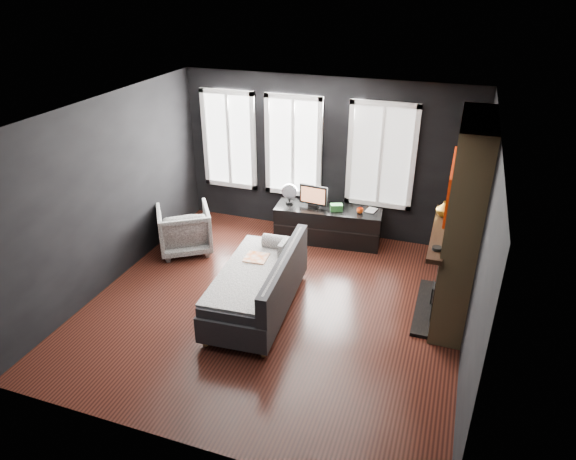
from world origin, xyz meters
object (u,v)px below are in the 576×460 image
(sofa, at_px, (257,281))
(media_console, at_px, (328,225))
(mantel_vase, at_px, (444,209))
(armchair, at_px, (184,227))
(mug, at_px, (360,210))
(monitor, at_px, (313,195))
(book, at_px, (367,204))

(sofa, relative_size, media_console, 1.15)
(media_console, relative_size, mantel_vase, 8.35)
(armchair, bearing_deg, mug, 168.07)
(sofa, distance_m, media_console, 2.29)
(mug, height_order, mantel_vase, mantel_vase)
(mantel_vase, bearing_deg, media_console, 150.42)
(media_console, xyz_separation_m, mug, (0.53, -0.01, 0.36))
(sofa, xyz_separation_m, media_console, (0.39, 2.25, -0.13))
(monitor, bearing_deg, armchair, -145.48)
(mug, height_order, book, book)
(mug, relative_size, mantel_vase, 0.52)
(book, bearing_deg, armchair, -155.95)
(mug, bearing_deg, monitor, -178.56)
(mug, relative_size, book, 0.51)
(sofa, height_order, monitor, monitor)
(armchair, xyz_separation_m, mantel_vase, (4.00, 0.04, 0.91))
(mantel_vase, bearing_deg, monitor, 154.29)
(monitor, bearing_deg, sofa, -87.98)
(armchair, xyz_separation_m, mug, (2.68, 1.07, 0.25))
(media_console, height_order, mantel_vase, mantel_vase)
(monitor, bearing_deg, mug, 6.86)
(armchair, bearing_deg, sofa, 112.83)
(monitor, height_order, book, monitor)
(media_console, height_order, book, book)
(sofa, distance_m, mug, 2.43)
(sofa, distance_m, monitor, 2.25)
(book, distance_m, mantel_vase, 1.83)
(sofa, xyz_separation_m, armchair, (-1.76, 1.16, -0.02))
(media_console, distance_m, monitor, 0.59)
(armchair, xyz_separation_m, book, (2.77, 1.23, 0.30))
(armchair, distance_m, mantel_vase, 4.10)
(monitor, distance_m, mantel_vase, 2.40)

